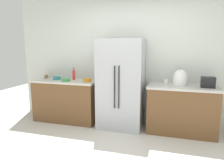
# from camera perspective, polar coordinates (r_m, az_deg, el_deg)

# --- Properties ---
(ground_plane) EXTENTS (10.33, 10.33, 0.00)m
(ground_plane) POSITION_cam_1_polar(r_m,az_deg,el_deg) (3.17, -1.14, -20.55)
(ground_plane) COLOR beige
(kitchen_back_panel) EXTENTS (5.17, 0.10, 2.68)m
(kitchen_back_panel) POSITION_cam_1_polar(r_m,az_deg,el_deg) (4.40, 5.60, 6.69)
(kitchen_back_panel) COLOR silver
(kitchen_back_panel) RESTS_ON ground_plane
(counter_left) EXTENTS (1.39, 0.61, 0.90)m
(counter_left) POSITION_cam_1_polar(r_m,az_deg,el_deg) (4.68, -12.25, -4.33)
(counter_left) COLOR brown
(counter_left) RESTS_ON ground_plane
(counter_right) EXTENTS (1.26, 0.61, 0.90)m
(counter_right) POSITION_cam_1_polar(r_m,az_deg,el_deg) (4.14, 18.37, -6.61)
(counter_right) COLOR brown
(counter_right) RESTS_ON ground_plane
(refrigerator) EXTENTS (0.87, 0.65, 1.75)m
(refrigerator) POSITION_cam_1_polar(r_m,az_deg,el_deg) (4.12, 2.44, -0.05)
(refrigerator) COLOR #B2B5BA
(refrigerator) RESTS_ON ground_plane
(toaster) EXTENTS (0.23, 0.15, 0.19)m
(toaster) POSITION_cam_1_polar(r_m,az_deg,el_deg) (4.04, 24.69, 0.43)
(toaster) COLOR black
(toaster) RESTS_ON counter_right
(rice_cooker) EXTENTS (0.26, 0.26, 0.30)m
(rice_cooker) POSITION_cam_1_polar(r_m,az_deg,el_deg) (4.03, 18.06, 1.48)
(rice_cooker) COLOR white
(rice_cooker) RESTS_ON counter_right
(bottle_a) EXTENTS (0.06, 0.06, 0.26)m
(bottle_a) POSITION_cam_1_polar(r_m,az_deg,el_deg) (4.58, -10.36, 2.47)
(bottle_a) COLOR red
(bottle_a) RESTS_ON counter_left
(cup_a) EXTENTS (0.08, 0.08, 0.09)m
(cup_a) POSITION_cam_1_polar(r_m,az_deg,el_deg) (4.20, 23.50, 0.21)
(cup_a) COLOR blue
(cup_a) RESTS_ON counter_right
(cup_b) EXTENTS (0.08, 0.08, 0.08)m
(cup_b) POSITION_cam_1_polar(r_m,az_deg,el_deg) (4.94, -17.50, 1.97)
(cup_b) COLOR brown
(cup_b) RESTS_ON counter_left
(cup_c) EXTENTS (0.08, 0.08, 0.10)m
(cup_c) POSITION_cam_1_polar(r_m,az_deg,el_deg) (4.10, 14.49, 0.57)
(cup_c) COLOR white
(cup_c) RESTS_ON counter_right
(bowl_a) EXTENTS (0.16, 0.16, 0.07)m
(bowl_a) POSITION_cam_1_polar(r_m,az_deg,el_deg) (4.29, -6.76, 1.07)
(bowl_a) COLOR orange
(bowl_a) RESTS_ON counter_left
(bowl_b) EXTENTS (0.16, 0.16, 0.07)m
(bowl_b) POSITION_cam_1_polar(r_m,az_deg,el_deg) (4.70, -14.79, 1.60)
(bowl_b) COLOR teal
(bowl_b) RESTS_ON counter_left
(bowl_c) EXTENTS (0.17, 0.17, 0.05)m
(bowl_c) POSITION_cam_1_polar(r_m,az_deg,el_deg) (4.45, -12.42, 1.09)
(bowl_c) COLOR green
(bowl_c) RESTS_ON counter_left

